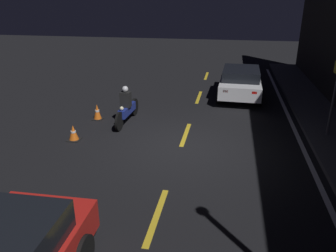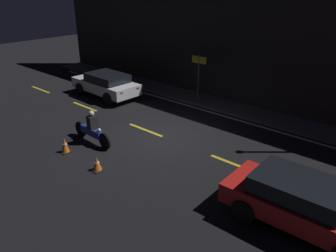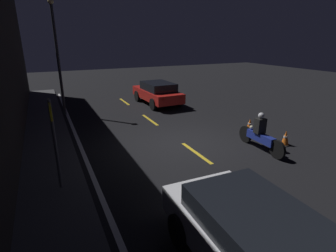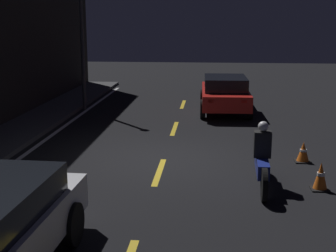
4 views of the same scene
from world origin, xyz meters
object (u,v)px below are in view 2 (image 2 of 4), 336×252
Objects in this scene: sedan_white at (106,84)px; traffic_cone_near at (65,145)px; taxi_red at (302,202)px; motorcycle at (92,130)px; traffic_cone_mid at (97,164)px; shop_sign at (199,69)px.

sedan_white is 6.73m from traffic_cone_near.
motorcycle is at bearing -177.36° from taxi_red.
motorcycle is at bearing 147.20° from traffic_cone_mid.
shop_sign reaches higher than sedan_white.
traffic_cone_near is (-8.29, -1.79, -0.47)m from taxi_red.
shop_sign is (4.38, 2.75, 1.08)m from sedan_white.
motorcycle reaches higher than traffic_cone_mid.
taxi_red is 8.16× the size of traffic_cone_mid.
shop_sign is at bearing -146.18° from sedan_white.
motorcycle is at bearing -91.64° from shop_sign.
taxi_red is at bearing 15.93° from traffic_cone_mid.
taxi_red reaches higher than traffic_cone_near.
traffic_cone_near is (-0.09, -1.21, -0.28)m from motorcycle.
motorcycle is (4.19, -4.11, -0.17)m from sedan_white.
traffic_cone_mid is (-6.31, -1.80, -0.51)m from taxi_red.
shop_sign is (-1.70, 8.08, 1.57)m from traffic_cone_mid.
taxi_red is at bearing 165.78° from sedan_white.
traffic_cone_near is at bearing 129.29° from sedan_white.
shop_sign reaches higher than traffic_cone_near.
traffic_cone_near is at bearing -92.00° from motorcycle.
shop_sign reaches higher than motorcycle.
taxi_red is at bearing 6.26° from motorcycle.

